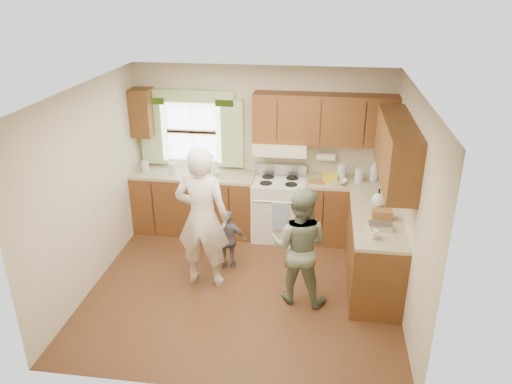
# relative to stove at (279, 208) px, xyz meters

# --- Properties ---
(room) EXTENTS (3.80, 3.80, 3.80)m
(room) POSITION_rel_stove_xyz_m (-0.30, -1.44, 0.78)
(room) COLOR #513019
(room) RESTS_ON ground
(kitchen_fixtures) EXTENTS (3.80, 2.25, 2.15)m
(kitchen_fixtures) POSITION_rel_stove_xyz_m (0.31, -0.36, 0.37)
(kitchen_fixtures) COLOR #45240E
(kitchen_fixtures) RESTS_ON ground
(stove) EXTENTS (0.76, 0.67, 1.07)m
(stove) POSITION_rel_stove_xyz_m (0.00, 0.00, 0.00)
(stove) COLOR silver
(stove) RESTS_ON ground
(woman_left) EXTENTS (0.68, 0.47, 1.83)m
(woman_left) POSITION_rel_stove_xyz_m (-0.82, -1.38, 0.45)
(woman_left) COLOR white
(woman_left) RESTS_ON ground
(woman_right) EXTENTS (0.79, 0.66, 1.46)m
(woman_right) POSITION_rel_stove_xyz_m (0.39, -1.58, 0.26)
(woman_right) COLOR #244329
(woman_right) RESTS_ON ground
(child) EXTENTS (0.49, 0.21, 0.84)m
(child) POSITION_rel_stove_xyz_m (-0.57, -1.00, -0.05)
(child) COLOR slate
(child) RESTS_ON ground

